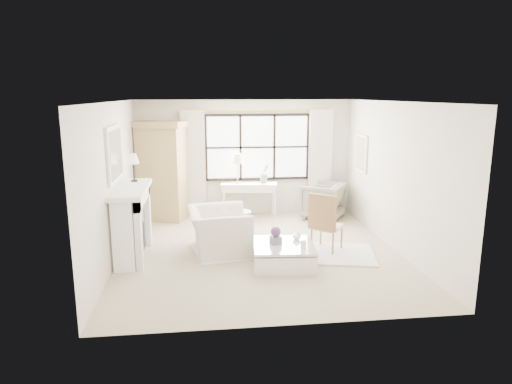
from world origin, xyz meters
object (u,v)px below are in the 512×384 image
coffee_table (283,255)px  club_armchair (219,231)px  console_table (249,200)px  armoire (162,170)px

coffee_table → club_armchair: bearing=145.6°
console_table → coffee_table: bearing=-78.5°
club_armchair → coffee_table: size_ratio=1.13×
armoire → club_armchair: (1.19, -2.36, -0.74)m
club_armchair → coffee_table: (1.04, -0.85, -0.21)m
armoire → console_table: 2.11m
console_table → club_armchair: console_table is taller
armoire → coffee_table: 4.02m
club_armchair → coffee_table: club_armchair is taller
armoire → coffee_table: bearing=-36.1°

